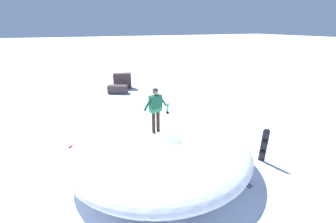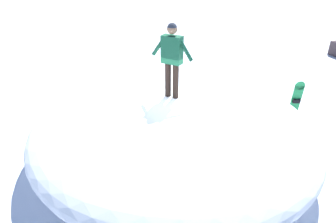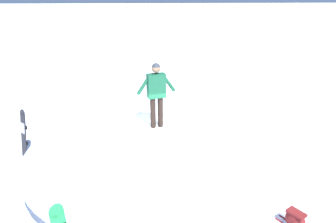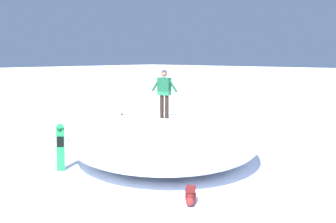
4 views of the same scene
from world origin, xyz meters
name	(u,v)px [view 1 (image 1 of 4)]	position (x,y,z in m)	size (l,w,h in m)	color
ground	(167,166)	(0.00, 0.00, 0.00)	(240.00, 240.00, 0.00)	white
snow_mound	(160,150)	(-0.06, -0.29, 0.77)	(6.95, 6.73, 1.55)	white
snowboarder_standing	(156,106)	(-0.14, -0.41, 2.57)	(0.34, 1.02, 1.71)	black
snowboard_primary_upright	(264,145)	(1.28, 3.70, 0.80)	(0.34, 0.35, 1.56)	black
snowboard_secondary_upright	(167,116)	(-3.23, 1.37, 0.80)	(0.33, 0.33, 1.55)	#1E8C47
backpack_near	(74,151)	(-2.38, -3.38, 0.23)	(0.68, 0.56, 0.44)	maroon
backpack_far	(245,177)	(2.05, 2.13, 0.23)	(0.54, 0.26, 0.44)	#1E2333
rock_outcrop	(121,83)	(-12.36, 0.95, 0.57)	(2.59, 2.44, 1.37)	#433638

